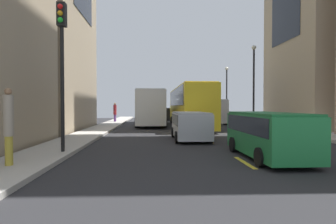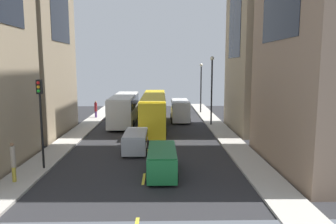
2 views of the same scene
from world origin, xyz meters
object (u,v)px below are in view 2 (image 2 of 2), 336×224
Objects in this scene: car_green_0 at (162,159)px; car_silver_2 at (136,140)px; delivery_van_white at (180,109)px; traffic_light_near_corner at (40,107)px; car_black_1 at (147,106)px; pedestrian_waiting_curb at (13,161)px; pedestrian_crossing_mid at (96,109)px; streetcar_yellow at (154,108)px; city_bus_white at (124,107)px.

car_green_0 is 1.09× the size of car_silver_2.
traffic_light_near_corner reaches higher than delivery_van_white.
car_black_1 is 0.98× the size of car_silver_2.
pedestrian_waiting_curb reaches higher than car_silver_2.
pedestrian_crossing_mid is at bearing 111.41° from car_silver_2.
car_green_0 is 0.81× the size of traffic_light_near_corner.
streetcar_yellow is 2.59× the size of traffic_light_near_corner.
car_green_0 is 23.37m from pedestrian_crossing_mid.
car_green_0 is (-2.26, -19.63, -0.52)m from delivery_van_white.
city_bus_white is at bearing 100.24° from car_silver_2.
delivery_van_white is 14.71m from car_silver_2.
city_bus_white reaches higher than delivery_van_white.
city_bus_white is 2.67× the size of car_black_1.
car_black_1 is 26.18m from traffic_light_near_corner.
delivery_van_white is 23.64m from pedestrian_waiting_curb.
city_bus_white is at bearing 146.87° from streetcar_yellow.
traffic_light_near_corner reaches higher than pedestrian_crossing_mid.
car_green_0 is at bearing -85.42° from car_black_1.
pedestrian_crossing_mid is (-7.58, 5.95, -0.85)m from streetcar_yellow.
car_green_0 is (0.85, -15.84, -1.14)m from streetcar_yellow.
city_bus_white is at bearing 63.28° from pedestrian_crossing_mid.
car_green_0 is 1.12× the size of car_black_1.
delivery_van_white is 2.56× the size of pedestrian_crossing_mid.
car_green_0 is 2.18× the size of pedestrian_crossing_mid.
pedestrian_crossing_mid is at bearing 111.15° from car_green_0.
car_silver_2 is (-2.08, 5.59, -0.06)m from car_green_0.
pedestrian_waiting_curb is at bearing -117.05° from delivery_van_white.
streetcar_yellow is 3.50× the size of car_silver_2.
car_black_1 is at bearing 122.82° from delivery_van_white.
car_silver_2 is (-1.23, -10.25, -1.20)m from streetcar_yellow.
car_black_1 is at bearing 77.60° from traffic_light_near_corner.
city_bus_white is 19.99m from pedestrian_waiting_curb.
pedestrian_waiting_curb is 0.40× the size of traffic_light_near_corner.
pedestrian_waiting_curb reaches higher than pedestrian_crossing_mid.
delivery_van_white is (6.61, 1.51, -0.49)m from city_bus_white.
city_bus_white is 8.65m from car_black_1.
city_bus_white is 0.75× the size of streetcar_yellow.
pedestrian_crossing_mid is at bearing 141.86° from streetcar_yellow.
car_silver_2 is at bearing -89.90° from car_black_1.
car_green_0 is at bearing -7.72° from traffic_light_near_corner.
city_bus_white is 2.61× the size of car_silver_2.
pedestrian_crossing_mid is (-6.32, -4.62, 0.31)m from car_black_1.
traffic_light_near_corner is (-5.62, -4.55, 3.22)m from car_silver_2.
pedestrian_waiting_curb is (-6.37, -27.85, 0.43)m from car_black_1.
streetcar_yellow is 10.40m from car_silver_2.
pedestrian_waiting_curb reaches higher than car_black_1.
pedestrian_waiting_curb is (-8.49, -1.42, 0.40)m from car_green_0.
pedestrian_waiting_curb is at bearing -132.40° from car_silver_2.
car_green_0 is at bearing -86.93° from streetcar_yellow.
car_green_0 is at bearing -96.58° from delivery_van_white.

